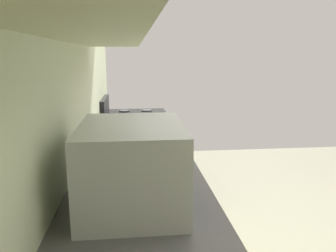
% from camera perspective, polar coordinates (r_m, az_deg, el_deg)
% --- Properties ---
extents(wall_back, '(4.12, 0.12, 2.56)m').
position_cam_1_polar(wall_back, '(1.80, -17.63, 5.08)').
color(wall_back, beige).
rests_on(wall_back, ground_plane).
extents(oven_range, '(0.63, 0.65, 1.09)m').
position_cam_1_polar(oven_range, '(3.37, -5.47, -5.49)').
color(oven_range, black).
rests_on(oven_range, ground_plane).
extents(microwave, '(0.50, 0.40, 0.32)m').
position_cam_1_polar(microwave, '(1.29, -6.18, -6.74)').
color(microwave, '#B7BABF').
rests_on(microwave, counter_run).
extents(bowl, '(0.15, 0.15, 0.05)m').
position_cam_1_polar(bowl, '(2.40, -2.93, -1.21)').
color(bowl, '#D84C47').
rests_on(bowl, counter_run).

